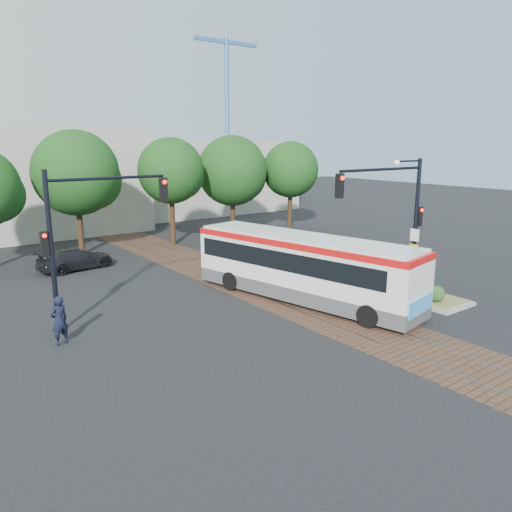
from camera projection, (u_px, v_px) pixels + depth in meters
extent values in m
plane|color=black|center=(319.00, 310.00, 20.97)|extent=(120.00, 120.00, 0.00)
cube|color=brown|center=(262.00, 288.00, 24.10)|extent=(3.60, 40.00, 0.01)
cube|color=slate|center=(249.00, 291.00, 23.66)|extent=(0.06, 40.00, 0.01)
cube|color=slate|center=(274.00, 286.00, 24.53)|extent=(0.06, 40.00, 0.01)
cylinder|color=#382314|center=(80.00, 230.00, 31.13)|extent=(0.36, 0.36, 3.12)
sphere|color=#153C13|center=(76.00, 173.00, 30.34)|extent=(5.20, 5.20, 5.20)
cylinder|color=#382314|center=(173.00, 220.00, 33.97)|extent=(0.36, 0.36, 3.39)
sphere|color=#153C13|center=(171.00, 171.00, 33.22)|extent=(4.40, 4.40, 4.40)
cylinder|color=#382314|center=(233.00, 216.00, 37.86)|extent=(0.36, 0.36, 2.86)
sphere|color=#153C13|center=(232.00, 171.00, 37.10)|extent=(5.20, 5.20, 5.20)
cylinder|color=#382314|center=(290.00, 210.00, 40.12)|extent=(0.36, 0.36, 3.12)
sphere|color=#153C13|center=(290.00, 170.00, 39.40)|extent=(4.40, 4.40, 4.40)
cube|color=#ADA899|center=(200.00, 176.00, 50.62)|extent=(18.00, 10.00, 7.00)
cylinder|color=#3F72B2|center=(227.00, 123.00, 56.01)|extent=(0.50, 0.50, 18.00)
cube|color=#3F72B2|center=(226.00, 42.00, 54.11)|extent=(8.00, 0.40, 0.40)
cube|color=#434345|center=(303.00, 289.00, 22.25)|extent=(4.38, 11.11, 0.63)
cube|color=white|center=(303.00, 264.00, 21.99)|extent=(4.40, 11.12, 1.72)
cube|color=black|center=(298.00, 257.00, 22.11)|extent=(4.23, 10.06, 0.82)
cube|color=red|center=(304.00, 241.00, 21.77)|extent=(4.43, 11.12, 0.27)
cube|color=white|center=(304.00, 237.00, 21.73)|extent=(4.25, 10.75, 0.13)
cube|color=black|center=(419.00, 277.00, 18.46)|extent=(1.44, 0.39, 0.82)
cube|color=#378CDD|center=(420.00, 306.00, 18.60)|extent=(1.97, 0.45, 0.63)
cube|color=orange|center=(335.00, 274.00, 22.38)|extent=(0.86, 4.01, 1.00)
cylinder|color=black|center=(369.00, 316.00, 18.97)|extent=(0.49, 0.95, 0.91)
cylinder|color=black|center=(394.00, 303.00, 20.49)|extent=(0.49, 0.95, 0.91)
cylinder|color=black|center=(231.00, 281.00, 23.75)|extent=(0.49, 0.95, 0.91)
cylinder|color=black|center=(260.00, 273.00, 25.26)|extent=(0.49, 0.95, 0.91)
cube|color=gray|center=(410.00, 294.00, 22.97)|extent=(2.20, 5.20, 0.15)
cube|color=olive|center=(410.00, 292.00, 22.95)|extent=(1.90, 4.80, 0.08)
sphere|color=#1E4719|center=(437.00, 293.00, 21.38)|extent=(0.70, 0.70, 0.70)
sphere|color=#1E4719|center=(419.00, 281.00, 22.86)|extent=(0.90, 0.90, 0.90)
sphere|color=#1E4719|center=(384.00, 277.00, 23.83)|extent=(0.80, 0.80, 0.80)
sphere|color=#1E4719|center=(385.00, 274.00, 24.65)|extent=(0.60, 0.60, 0.60)
cylinder|color=black|center=(415.00, 226.00, 22.60)|extent=(0.18, 0.18, 6.00)
cylinder|color=black|center=(383.00, 169.00, 20.56)|extent=(5.00, 0.12, 0.12)
cube|color=black|center=(340.00, 186.00, 19.23)|extent=(0.28, 0.22, 0.95)
sphere|color=#FF190C|center=(343.00, 178.00, 19.05)|extent=(0.18, 0.18, 0.18)
cube|color=black|center=(419.00, 216.00, 22.64)|extent=(0.26, 0.20, 0.90)
sphere|color=#FF190C|center=(422.00, 210.00, 22.47)|extent=(0.16, 0.16, 0.16)
cube|color=white|center=(415.00, 235.00, 22.49)|extent=(0.04, 0.45, 0.55)
cube|color=yellow|center=(414.00, 249.00, 22.64)|extent=(0.04, 0.45, 0.45)
cylinder|color=black|center=(409.00, 161.00, 21.49)|extent=(1.60, 0.08, 0.08)
sphere|color=silver|center=(397.00, 163.00, 21.03)|extent=(0.24, 0.24, 0.24)
cylinder|color=black|center=(52.00, 254.00, 17.89)|extent=(0.18, 0.18, 6.00)
cylinder|color=black|center=(108.00, 178.00, 18.62)|extent=(4.50, 0.12, 0.12)
cube|color=black|center=(163.00, 190.00, 20.06)|extent=(0.28, 0.22, 0.95)
sphere|color=#FF190C|center=(165.00, 182.00, 19.88)|extent=(0.18, 0.18, 0.18)
cube|color=black|center=(44.00, 244.00, 17.67)|extent=(0.26, 0.20, 0.90)
sphere|color=#FF190C|center=(45.00, 236.00, 17.50)|extent=(0.16, 0.16, 0.16)
imported|color=black|center=(59.00, 321.00, 17.27)|extent=(0.73, 0.59, 1.76)
imported|color=black|center=(75.00, 259.00, 27.57)|extent=(4.35, 2.32, 1.20)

